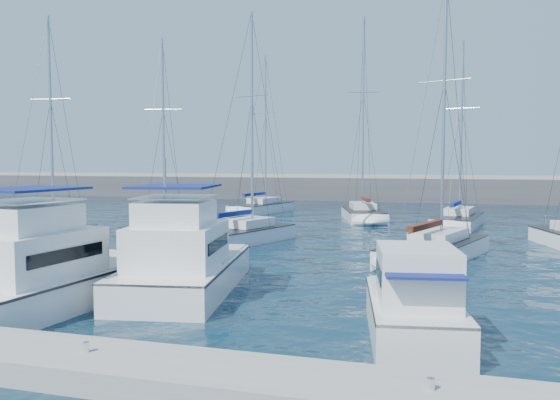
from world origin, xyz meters
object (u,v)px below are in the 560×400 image
(motor_yacht_port_inner, at_px, (49,275))
(motor_yacht_stbd_inner, at_px, (183,264))
(sailboat_mid_c, at_px, (246,234))
(sailboat_back_c, at_px, (458,220))
(sailboat_back_a, at_px, (262,207))
(sailboat_back_b, at_px, (363,214))
(sailboat_mid_d, at_px, (436,250))
(sailboat_mid_a, at_px, (48,237))
(sailboat_mid_b, at_px, (161,228))
(motor_yacht_stbd_outer, at_px, (414,308))

(motor_yacht_port_inner, distance_m, motor_yacht_stbd_inner, 4.87)
(sailboat_mid_c, xyz_separation_m, sailboat_back_c, (13.45, 12.44, -0.02))
(sailboat_back_a, height_order, sailboat_back_b, sailboat_back_b)
(sailboat_mid_d, distance_m, sailboat_back_a, 28.60)
(sailboat_mid_a, bearing_deg, sailboat_back_b, 43.72)
(motor_yacht_stbd_inner, height_order, sailboat_back_a, sailboat_back_a)
(sailboat_mid_d, bearing_deg, sailboat_back_c, 103.52)
(sailboat_mid_b, bearing_deg, sailboat_mid_a, -133.67)
(motor_yacht_stbd_inner, bearing_deg, sailboat_mid_a, 136.97)
(motor_yacht_stbd_inner, xyz_separation_m, sailboat_back_b, (3.43, 29.09, -0.56))
(sailboat_mid_c, height_order, sailboat_back_c, sailboat_back_c)
(motor_yacht_stbd_outer, bearing_deg, sailboat_back_b, 90.49)
(motor_yacht_port_inner, bearing_deg, sailboat_mid_b, 112.60)
(sailboat_mid_c, xyz_separation_m, sailboat_back_b, (5.55, 15.62, 0.03))
(sailboat_mid_c, bearing_deg, sailboat_back_b, 89.82)
(motor_yacht_stbd_inner, bearing_deg, motor_yacht_stbd_outer, -30.64)
(motor_yacht_port_inner, relative_size, motor_yacht_stbd_outer, 1.59)
(sailboat_mid_d, bearing_deg, sailboat_mid_a, -156.42)
(sailboat_back_c, bearing_deg, sailboat_back_b, 168.64)
(motor_yacht_port_inner, xyz_separation_m, sailboat_mid_b, (-5.41, 18.41, -0.61))
(sailboat_back_a, bearing_deg, motor_yacht_port_inner, -68.66)
(sailboat_back_b, bearing_deg, sailboat_back_a, 143.34)
(motor_yacht_port_inner, xyz_separation_m, sailboat_mid_d, (13.26, 13.59, -0.62))
(sailboat_mid_c, distance_m, sailboat_back_b, 16.58)
(motor_yacht_port_inner, relative_size, sailboat_back_b, 0.52)
(sailboat_mid_a, xyz_separation_m, sailboat_back_b, (16.86, 20.26, 0.04))
(sailboat_back_a, xyz_separation_m, sailboat_back_c, (18.77, -7.41, -0.02))
(motor_yacht_stbd_outer, relative_size, sailboat_mid_d, 0.39)
(motor_yacht_stbd_inner, bearing_deg, sailboat_mid_c, 89.25)
(sailboat_mid_d, xyz_separation_m, sailboat_back_c, (1.71, 15.55, 0.01))
(sailboat_mid_b, height_order, sailboat_mid_d, sailboat_mid_d)
(sailboat_mid_a, relative_size, sailboat_back_a, 0.89)
(motor_yacht_port_inner, height_order, sailboat_mid_c, sailboat_mid_c)
(sailboat_mid_b, distance_m, sailboat_mid_c, 7.15)
(sailboat_mid_d, bearing_deg, sailboat_back_b, 128.07)
(motor_yacht_port_inner, distance_m, motor_yacht_stbd_outer, 12.66)
(motor_yacht_stbd_outer, bearing_deg, motor_yacht_port_inner, 169.77)
(sailboat_mid_c, relative_size, sailboat_back_a, 0.92)
(sailboat_mid_c, distance_m, sailboat_back_a, 20.55)
(motor_yacht_stbd_inner, relative_size, sailboat_back_a, 0.56)
(sailboat_mid_a, distance_m, sailboat_mid_d, 23.10)
(sailboat_back_a, height_order, sailboat_back_c, sailboat_back_a)
(motor_yacht_stbd_outer, xyz_separation_m, sailboat_back_a, (-16.45, 36.77, -0.40))
(sailboat_mid_c, height_order, sailboat_back_b, sailboat_back_b)
(sailboat_back_a, distance_m, sailboat_back_b, 11.66)
(motor_yacht_port_inner, relative_size, sailboat_back_c, 0.62)
(sailboat_mid_a, bearing_deg, sailboat_mid_d, -2.73)
(motor_yacht_stbd_outer, height_order, sailboat_back_a, sailboat_back_a)
(sailboat_mid_a, relative_size, sailboat_mid_b, 1.02)
(motor_yacht_stbd_inner, xyz_separation_m, motor_yacht_stbd_outer, (9.01, -3.45, -0.19))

